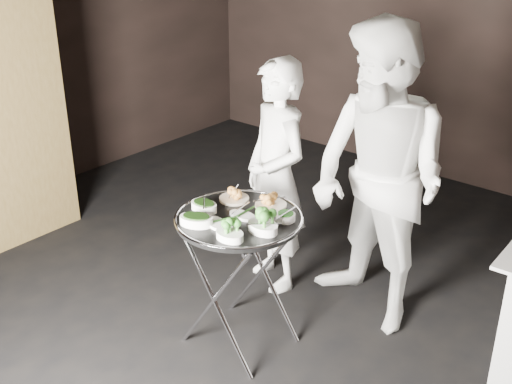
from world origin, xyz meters
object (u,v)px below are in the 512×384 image
Objects in this scene: serving_tray at (239,219)px; waiter_left at (276,177)px; waiter_right at (379,181)px; tray_stand at (240,275)px.

waiter_left is (-0.27, 0.67, -0.05)m from serving_tray.
waiter_right reaches higher than serving_tray.
waiter_left is at bearing -157.91° from waiter_right.
waiter_right reaches higher than waiter_left.
waiter_right is at bearing 28.21° from waiter_left.
tray_stand is 0.37m from serving_tray.
tray_stand is 1.15× the size of serving_tray.
serving_tray reaches higher than tray_stand.
waiter_left reaches higher than tray_stand.
serving_tray is (0.00, -0.00, 0.37)m from tray_stand.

